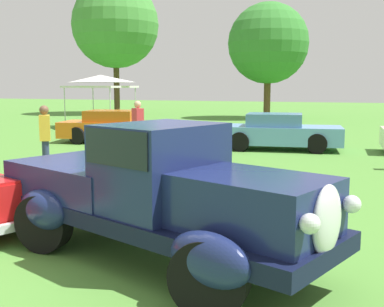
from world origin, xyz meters
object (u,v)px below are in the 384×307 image
at_px(show_car_orange, 115,127).
at_px(feature_pickup_truck, 156,192).
at_px(spectator_far_side, 45,138).
at_px(spectator_between_cars, 138,126).
at_px(canopy_tent_left_field, 101,80).
at_px(show_car_skyblue, 278,132).

bearing_deg(show_car_orange, feature_pickup_truck, -57.84).
bearing_deg(feature_pickup_truck, spectator_far_side, 139.40).
bearing_deg(spectator_between_cars, canopy_tent_left_field, 127.46).
relative_size(show_car_skyblue, spectator_between_cars, 2.55).
bearing_deg(canopy_tent_left_field, feature_pickup_truck, -56.62).
bearing_deg(spectator_far_side, show_car_orange, 106.23).
relative_size(feature_pickup_truck, show_car_orange, 1.09).
bearing_deg(feature_pickup_truck, spectator_between_cars, 118.60).
relative_size(show_car_orange, canopy_tent_left_field, 1.50).
bearing_deg(canopy_tent_left_field, show_car_orange, -54.44).
bearing_deg(show_car_orange, spectator_between_cars, -48.79).
distance_m(show_car_orange, canopy_tent_left_field, 7.37).
xyz_separation_m(show_car_orange, show_car_skyblue, (6.20, 0.15, -0.00)).
relative_size(feature_pickup_truck, spectator_far_side, 2.85).
xyz_separation_m(show_car_orange, spectator_between_cars, (2.39, -2.73, 0.31)).
relative_size(show_car_orange, spectator_between_cars, 2.62).
distance_m(show_car_orange, spectator_far_side, 6.90).
relative_size(show_car_orange, show_car_skyblue, 1.03).
xyz_separation_m(show_car_skyblue, spectator_between_cars, (-3.82, -2.88, 0.31)).
bearing_deg(canopy_tent_left_field, spectator_far_side, -63.94).
distance_m(feature_pickup_truck, spectator_far_side, 6.39).
height_order(show_car_skyblue, spectator_far_side, spectator_far_side).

